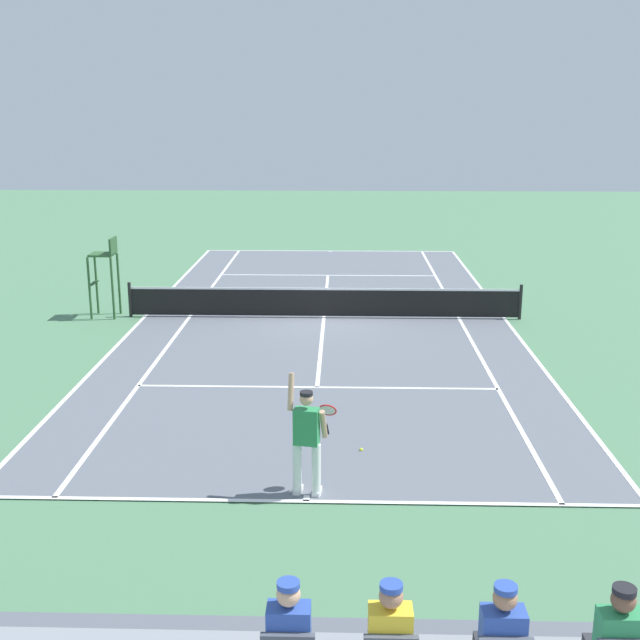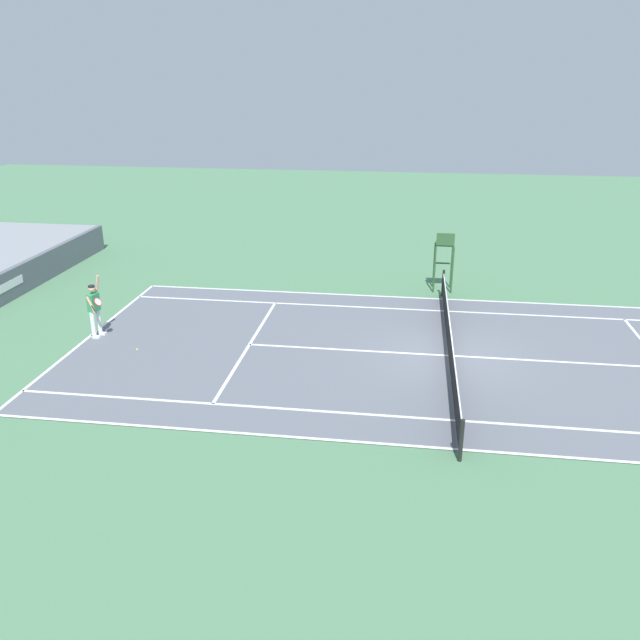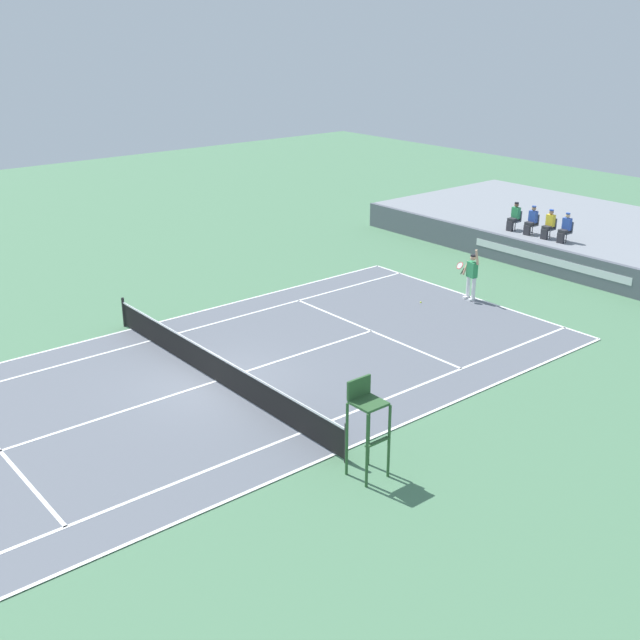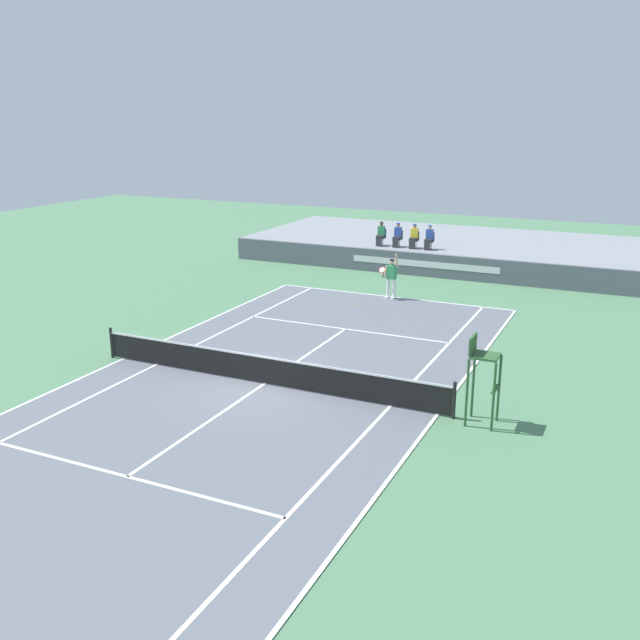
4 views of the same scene
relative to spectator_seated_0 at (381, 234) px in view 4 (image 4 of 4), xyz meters
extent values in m
plane|color=#4C7A56|center=(2.82, -17.85, -1.81)|extent=(80.00, 80.00, 0.00)
cube|color=slate|center=(2.82, -17.85, -1.80)|extent=(10.98, 23.78, 0.02)
cube|color=white|center=(2.82, -5.96, -1.78)|extent=(10.98, 0.10, 0.01)
cube|color=white|center=(-2.67, -17.85, -1.78)|extent=(0.10, 23.78, 0.01)
cube|color=white|center=(8.31, -17.85, -1.78)|extent=(0.10, 23.78, 0.01)
cube|color=white|center=(-1.29, -17.85, -1.78)|extent=(0.10, 23.78, 0.01)
cube|color=white|center=(6.93, -17.85, -1.78)|extent=(0.10, 23.78, 0.01)
cube|color=white|center=(2.82, -11.45, -1.78)|extent=(8.22, 0.10, 0.01)
cube|color=white|center=(2.82, -24.25, -1.78)|extent=(8.22, 0.10, 0.01)
cube|color=white|center=(2.82, -17.85, -1.78)|extent=(0.10, 12.80, 0.01)
cube|color=white|center=(2.82, -6.06, -1.78)|extent=(0.10, 0.20, 0.01)
cylinder|color=black|center=(-3.12, -17.85, -1.27)|extent=(0.10, 0.10, 1.07)
cylinder|color=black|center=(8.76, -17.85, -1.27)|extent=(0.10, 0.10, 1.07)
cube|color=black|center=(2.82, -17.85, -1.33)|extent=(11.78, 0.02, 0.84)
cube|color=white|center=(2.82, -17.85, -0.91)|extent=(11.78, 0.03, 0.06)
cube|color=#565B66|center=(2.82, -1.14, -1.21)|extent=(22.07, 0.24, 1.20)
cube|color=silver|center=(2.82, -1.26, -1.15)|extent=(7.72, 0.01, 0.32)
cube|color=gray|center=(2.82, 3.94, -1.21)|extent=(22.07, 9.91, 1.20)
cube|color=#474C56|center=(0.00, 0.02, -0.20)|extent=(0.44, 0.44, 0.06)
cube|color=#474C56|center=(0.00, 0.22, 0.05)|extent=(0.44, 0.06, 0.44)
cylinder|color=#4C4C51|center=(0.18, -0.13, -0.42)|extent=(0.04, 0.04, 0.38)
cylinder|color=#4C4C51|center=(-0.18, -0.13, -0.42)|extent=(0.04, 0.04, 0.38)
cube|color=#2D2D33|center=(0.00, -0.08, -0.12)|extent=(0.34, 0.44, 0.16)
cube|color=#2D2D33|center=(0.00, -0.28, -0.39)|extent=(0.30, 0.14, 0.44)
cube|color=#2D8C51|center=(0.00, 0.08, 0.17)|extent=(0.36, 0.22, 0.52)
sphere|color=brown|center=(0.00, 0.08, 0.54)|extent=(0.20, 0.20, 0.20)
cylinder|color=black|center=(0.00, 0.08, 0.63)|extent=(0.19, 0.19, 0.05)
cube|color=#474C56|center=(0.94, 0.02, -0.20)|extent=(0.44, 0.44, 0.06)
cube|color=#474C56|center=(0.94, 0.22, 0.05)|extent=(0.44, 0.06, 0.44)
cylinder|color=#4C4C51|center=(1.12, -0.13, -0.42)|extent=(0.04, 0.04, 0.38)
cylinder|color=#4C4C51|center=(0.76, -0.13, -0.42)|extent=(0.04, 0.04, 0.38)
cube|color=#2D2D33|center=(0.94, -0.08, -0.12)|extent=(0.34, 0.44, 0.16)
cube|color=#2D2D33|center=(0.94, -0.28, -0.39)|extent=(0.30, 0.14, 0.44)
cube|color=#2D4CA8|center=(0.94, 0.08, 0.17)|extent=(0.36, 0.22, 0.52)
sphere|color=#A37556|center=(0.94, 0.08, 0.54)|extent=(0.20, 0.20, 0.20)
cylinder|color=#2D4CA8|center=(0.94, 0.08, 0.63)|extent=(0.19, 0.19, 0.05)
cube|color=#474C56|center=(1.85, 0.02, -0.20)|extent=(0.44, 0.44, 0.06)
cube|color=#474C56|center=(1.85, 0.22, 0.05)|extent=(0.44, 0.06, 0.44)
cylinder|color=#4C4C51|center=(2.03, -0.13, -0.42)|extent=(0.04, 0.04, 0.38)
cylinder|color=#4C4C51|center=(1.68, -0.13, -0.42)|extent=(0.04, 0.04, 0.38)
cube|color=#2D2D33|center=(1.85, -0.08, -0.12)|extent=(0.34, 0.44, 0.16)
cube|color=#2D2D33|center=(1.85, -0.28, -0.39)|extent=(0.30, 0.14, 0.44)
cube|color=yellow|center=(1.85, 0.08, 0.17)|extent=(0.36, 0.22, 0.52)
sphere|color=#A37556|center=(1.85, 0.08, 0.54)|extent=(0.20, 0.20, 0.20)
cylinder|color=#2D4CA8|center=(1.85, 0.08, 0.63)|extent=(0.19, 0.19, 0.05)
cube|color=#474C56|center=(2.68, 0.02, -0.20)|extent=(0.44, 0.44, 0.06)
cube|color=#474C56|center=(2.68, 0.22, 0.05)|extent=(0.44, 0.06, 0.44)
cylinder|color=#4C4C51|center=(2.86, -0.13, -0.42)|extent=(0.04, 0.04, 0.38)
cylinder|color=#4C4C51|center=(2.51, -0.13, -0.42)|extent=(0.04, 0.04, 0.38)
cube|color=#2D2D33|center=(2.68, -0.08, -0.12)|extent=(0.34, 0.44, 0.16)
cube|color=#2D2D33|center=(2.68, -0.28, -0.39)|extent=(0.30, 0.14, 0.44)
cube|color=#2D4CA8|center=(2.68, 0.08, 0.17)|extent=(0.36, 0.22, 0.52)
sphere|color=tan|center=(2.68, 0.08, 0.54)|extent=(0.20, 0.20, 0.20)
cylinder|color=#2D4CA8|center=(2.68, 0.08, 0.63)|extent=(0.19, 0.19, 0.05)
cylinder|color=white|center=(2.98, -6.23, -1.35)|extent=(0.15, 0.15, 0.92)
cylinder|color=white|center=(2.67, -6.18, -1.35)|extent=(0.15, 0.15, 0.92)
cube|color=white|center=(2.97, -6.29, -1.76)|extent=(0.17, 0.30, 0.10)
cube|color=white|center=(2.66, -6.24, -1.76)|extent=(0.17, 0.30, 0.10)
cube|color=#2D8C51|center=(2.83, -6.20, -0.59)|extent=(0.44, 0.31, 0.60)
sphere|color=tan|center=(2.83, -6.20, -0.12)|extent=(0.22, 0.22, 0.22)
cylinder|color=black|center=(2.83, -6.20, -0.03)|extent=(0.21, 0.21, 0.06)
cylinder|color=tan|center=(3.08, -6.28, -0.03)|extent=(0.13, 0.23, 0.61)
cylinder|color=tan|center=(2.55, -6.26, -0.57)|extent=(0.15, 0.34, 0.56)
cylinder|color=black|center=(2.49, -6.37, -0.70)|extent=(0.07, 0.19, 0.25)
torus|color=red|center=(2.49, -6.54, -0.44)|extent=(0.33, 0.25, 0.26)
cylinder|color=silver|center=(2.49, -6.54, -0.44)|extent=(0.29, 0.21, 0.22)
sphere|color=#D1E533|center=(1.89, -7.99, -1.77)|extent=(0.07, 0.07, 0.07)
cylinder|color=#2D562D|center=(9.88, -17.50, -0.86)|extent=(0.07, 0.07, 1.90)
cylinder|color=#2D562D|center=(9.88, -18.20, -0.86)|extent=(0.07, 0.07, 1.90)
cylinder|color=#2D562D|center=(9.18, -17.50, -0.86)|extent=(0.07, 0.07, 1.90)
cylinder|color=#2D562D|center=(9.18, -18.20, -0.86)|extent=(0.07, 0.07, 1.90)
cube|color=#2D562D|center=(9.53, -17.85, 0.12)|extent=(0.70, 0.70, 0.06)
cube|color=#2D562D|center=(9.18, -17.85, 0.39)|extent=(0.06, 0.70, 0.48)
cube|color=#2D562D|center=(9.84, -17.85, -0.76)|extent=(0.10, 0.70, 0.04)
camera|label=1|loc=(2.26, 5.74, 4.32)|focal=44.83mm
camera|label=2|loc=(-16.30, -16.47, 6.57)|focal=36.70mm
camera|label=3|loc=(21.32, -29.05, 8.41)|focal=44.18mm
camera|label=4|loc=(13.00, -35.56, 6.23)|focal=39.68mm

